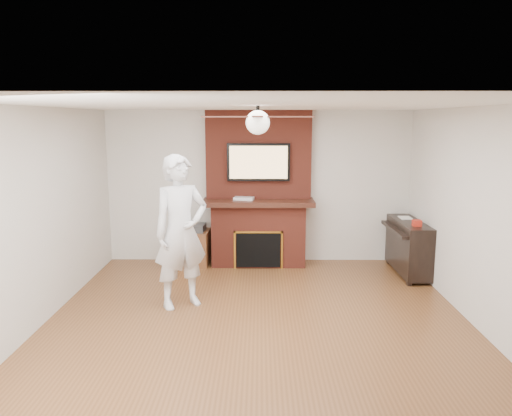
{
  "coord_description": "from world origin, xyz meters",
  "views": [
    {
      "loc": [
        0.03,
        -5.44,
        2.35
      ],
      "look_at": [
        -0.03,
        0.9,
        1.22
      ],
      "focal_mm": 35.0,
      "sensor_mm": 36.0,
      "label": 1
    }
  ],
  "objects_px": {
    "person": "(181,232)",
    "piano": "(408,246)",
    "side_table": "(191,246)",
    "fireplace": "(258,204)"
  },
  "relations": [
    {
      "from": "fireplace",
      "to": "side_table",
      "type": "distance_m",
      "value": 1.3
    },
    {
      "from": "side_table",
      "to": "piano",
      "type": "bearing_deg",
      "value": -5.22
    },
    {
      "from": "fireplace",
      "to": "piano",
      "type": "distance_m",
      "value": 2.43
    },
    {
      "from": "person",
      "to": "side_table",
      "type": "xyz_separation_m",
      "value": [
        -0.14,
        1.85,
        -0.66
      ]
    },
    {
      "from": "fireplace",
      "to": "piano",
      "type": "xyz_separation_m",
      "value": [
        2.3,
        -0.55,
        -0.55
      ]
    },
    {
      "from": "side_table",
      "to": "piano",
      "type": "distance_m",
      "value": 3.44
    },
    {
      "from": "person",
      "to": "piano",
      "type": "bearing_deg",
      "value": -9.21
    },
    {
      "from": "person",
      "to": "side_table",
      "type": "bearing_deg",
      "value": 62.24
    },
    {
      "from": "piano",
      "to": "side_table",
      "type": "bearing_deg",
      "value": 171.12
    },
    {
      "from": "side_table",
      "to": "person",
      "type": "bearing_deg",
      "value": -82.99
    }
  ]
}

